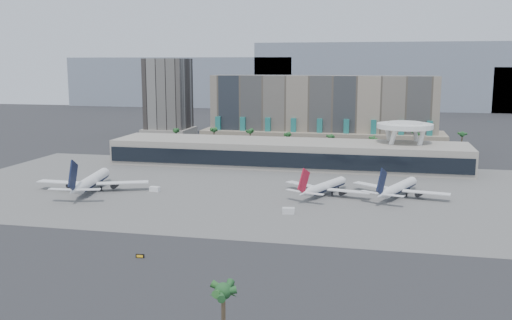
% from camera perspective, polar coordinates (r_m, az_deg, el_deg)
% --- Properties ---
extents(ground, '(900.00, 900.00, 0.00)m').
position_cam_1_polar(ground, '(172.27, -2.91, -6.95)').
color(ground, '#232326').
rests_on(ground, ground).
extents(apron_pad, '(260.00, 130.00, 0.06)m').
position_cam_1_polar(apron_pad, '(224.05, 0.81, -3.00)').
color(apron_pad, '#5B5B59').
rests_on(apron_pad, ground).
extents(mountain_ridge, '(680.00, 60.00, 70.00)m').
position_cam_1_polar(mountain_ridge, '(629.58, 11.07, 7.77)').
color(mountain_ridge, gray).
rests_on(mountain_ridge, ground).
extents(hotel, '(140.00, 30.00, 42.00)m').
position_cam_1_polar(hotel, '(336.79, 6.60, 4.11)').
color(hotel, gray).
rests_on(hotel, ground).
extents(office_tower, '(30.00, 30.00, 52.00)m').
position_cam_1_polar(office_tower, '(385.94, -8.75, 5.68)').
color(office_tower, black).
rests_on(office_tower, ground).
extents(terminal, '(170.00, 32.50, 14.50)m').
position_cam_1_polar(terminal, '(275.84, 3.11, 0.77)').
color(terminal, '#9F9A8C').
rests_on(terminal, ground).
extents(saucer_structure, '(26.00, 26.00, 21.89)m').
position_cam_1_polar(saucer_structure, '(277.03, 14.66, 3.00)').
color(saucer_structure, white).
rests_on(saucer_structure, ground).
extents(palm_row, '(157.80, 2.80, 13.10)m').
position_cam_1_polar(palm_row, '(308.77, 5.46, 2.44)').
color(palm_row, brown).
rests_on(palm_row, ground).
extents(airliner_left, '(43.57, 45.22, 15.72)m').
position_cam_1_polar(airliner_left, '(230.30, -16.15, -2.04)').
color(airliner_left, white).
rests_on(airliner_left, ground).
extents(airliner_centre, '(33.68, 34.69, 12.76)m').
position_cam_1_polar(airliner_centre, '(216.38, 6.89, -2.67)').
color(airliner_centre, white).
rests_on(airliner_centre, ground).
extents(airliner_right, '(35.57, 36.67, 13.42)m').
position_cam_1_polar(airliner_right, '(218.76, 14.06, -2.71)').
color(airliner_right, white).
rests_on(airliner_right, ground).
extents(service_vehicle_a, '(4.13, 2.36, 1.93)m').
position_cam_1_polar(service_vehicle_a, '(224.57, -10.09, -2.88)').
color(service_vehicle_a, white).
rests_on(service_vehicle_a, ground).
extents(service_vehicle_b, '(4.33, 2.90, 2.06)m').
position_cam_1_polar(service_vehicle_b, '(189.23, 3.26, -5.10)').
color(service_vehicle_b, silver).
rests_on(service_vehicle_b, ground).
extents(taxiway_sign, '(2.27, 0.55, 1.02)m').
position_cam_1_polar(taxiway_sign, '(150.83, -11.52, -9.39)').
color(taxiway_sign, black).
rests_on(taxiway_sign, ground).
extents(near_palm_b, '(6.00, 6.00, 14.72)m').
position_cam_1_polar(near_palm_b, '(94.17, -3.29, -13.80)').
color(near_palm_b, brown).
rests_on(near_palm_b, ground).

